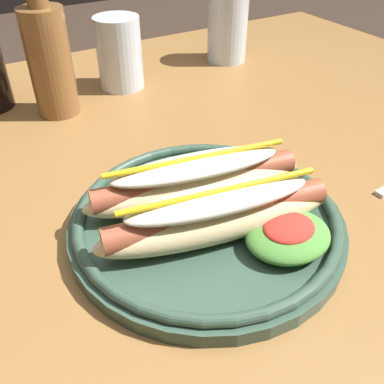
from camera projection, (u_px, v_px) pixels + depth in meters
dining_table at (129, 244)px, 0.56m from camera, size 1.49×1.02×0.74m
hot_dog_plate at (210, 212)px, 0.44m from camera, size 0.29×0.29×0.08m
water_cup at (227, 28)px, 0.83m from camera, size 0.08×0.08×0.12m
extra_cup at (119, 53)px, 0.72m from camera, size 0.08×0.08×0.12m
glass_bottle at (50, 55)px, 0.63m from camera, size 0.06×0.06×0.24m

